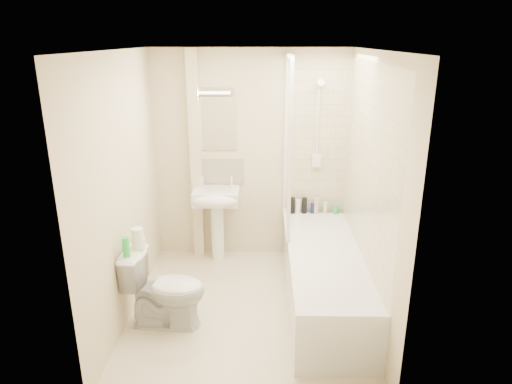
{
  "coord_description": "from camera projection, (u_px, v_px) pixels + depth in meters",
  "views": [
    {
      "loc": [
        0.17,
        -3.82,
        2.49
      ],
      "look_at": [
        0.08,
        0.2,
        1.13
      ],
      "focal_mm": 32.0,
      "sensor_mm": 36.0,
      "label": 1
    }
  ],
  "objects": [
    {
      "name": "wall_back",
      "position": [
        251.0,
        157.0,
        5.22
      ],
      "size": [
        2.2,
        0.02,
        2.4
      ],
      "primitive_type": "cube",
      "color": "beige",
      "rests_on": "ground"
    },
    {
      "name": "bottle_white_b",
      "position": [
        325.0,
        208.0,
        5.3
      ],
      "size": [
        0.05,
        0.05,
        0.14
      ],
      "primitive_type": "cylinder",
      "color": "silver",
      "rests_on": "bathtub"
    },
    {
      "name": "bottle_green",
      "position": [
        336.0,
        209.0,
        5.31
      ],
      "size": [
        0.07,
        0.07,
        0.1
      ],
      "primitive_type": "cylinder",
      "color": "green",
      "rests_on": "bathtub"
    },
    {
      "name": "bottle_black_b",
      "position": [
        304.0,
        205.0,
        5.3
      ],
      "size": [
        0.06,
        0.06,
        0.19
      ],
      "primitive_type": "cylinder",
      "color": "black",
      "rests_on": "bathtub"
    },
    {
      "name": "bottle_black_a",
      "position": [
        292.0,
        205.0,
        5.3
      ],
      "size": [
        0.06,
        0.06,
        0.19
      ],
      "primitive_type": "cylinder",
      "color": "black",
      "rests_on": "bathtub"
    },
    {
      "name": "tile_back",
      "position": [
        317.0,
        138.0,
        5.12
      ],
      "size": [
        0.7,
        0.01,
        1.75
      ],
      "primitive_type": "cube",
      "color": "beige",
      "rests_on": "wall_back"
    },
    {
      "name": "pipe_boxing",
      "position": [
        196.0,
        158.0,
        5.17
      ],
      "size": [
        0.12,
        0.12,
        2.4
      ],
      "primitive_type": "cube",
      "color": "beige",
      "rests_on": "ground"
    },
    {
      "name": "mirror",
      "position": [
        216.0,
        124.0,
        5.09
      ],
      "size": [
        0.46,
        0.01,
        0.6
      ],
      "primitive_type": "cube",
      "color": "white",
      "rests_on": "wall_back"
    },
    {
      "name": "bottle_blue",
      "position": [
        312.0,
        208.0,
        5.31
      ],
      "size": [
        0.04,
        0.04,
        0.12
      ],
      "primitive_type": "cylinder",
      "color": "navy",
      "rests_on": "bathtub"
    },
    {
      "name": "bathtub",
      "position": [
        324.0,
        277.0,
        4.43
      ],
      "size": [
        0.7,
        2.1,
        0.55
      ],
      "color": "white",
      "rests_on": "ground"
    },
    {
      "name": "toilet",
      "position": [
        165.0,
        289.0,
        4.08
      ],
      "size": [
        0.52,
        0.77,
        0.72
      ],
      "primitive_type": "imported",
      "rotation": [
        0.0,
        0.0,
        1.49
      ],
      "color": "white",
      "rests_on": "ground"
    },
    {
      "name": "tile_right",
      "position": [
        368.0,
        164.0,
        4.06
      ],
      "size": [
        0.01,
        2.1,
        1.75
      ],
      "primitive_type": "cube",
      "color": "beige",
      "rests_on": "wall_right"
    },
    {
      "name": "shower_screen",
      "position": [
        288.0,
        144.0,
        4.7
      ],
      "size": [
        0.04,
        0.92,
        1.8
      ],
      "color": "white",
      "rests_on": "bathtub"
    },
    {
      "name": "strip_light",
      "position": [
        215.0,
        91.0,
        4.95
      ],
      "size": [
        0.42,
        0.07,
        0.07
      ],
      "primitive_type": "cube",
      "color": "silver",
      "rests_on": "wall_back"
    },
    {
      "name": "bottle_cream",
      "position": [
        316.0,
        206.0,
        5.3
      ],
      "size": [
        0.06,
        0.06,
        0.19
      ],
      "primitive_type": "cylinder",
      "color": "beige",
      "rests_on": "bathtub"
    },
    {
      "name": "green_bottle",
      "position": [
        126.0,
        247.0,
        3.86
      ],
      "size": [
        0.06,
        0.06,
        0.18
      ],
      "primitive_type": "cylinder",
      "color": "green",
      "rests_on": "toilet"
    },
    {
      "name": "floor",
      "position": [
        247.0,
        309.0,
        4.42
      ],
      "size": [
        2.5,
        2.5,
        0.0
      ],
      "primitive_type": "plane",
      "color": "beige",
      "rests_on": "ground"
    },
    {
      "name": "bottle_white_a",
      "position": [
        298.0,
        206.0,
        5.3
      ],
      "size": [
        0.06,
        0.06,
        0.16
      ],
      "primitive_type": "cylinder",
      "color": "white",
      "rests_on": "bathtub"
    },
    {
      "name": "splashback",
      "position": [
        217.0,
        171.0,
        5.27
      ],
      "size": [
        0.6,
        0.02,
        0.3
      ],
      "primitive_type": "cube",
      "color": "beige",
      "rests_on": "wall_back"
    },
    {
      "name": "shower_fixture",
      "position": [
        318.0,
        128.0,
        5.04
      ],
      "size": [
        0.1,
        0.16,
        0.99
      ],
      "color": "white",
      "rests_on": "wall_back"
    },
    {
      "name": "ceiling",
      "position": [
        245.0,
        50.0,
        3.65
      ],
      "size": [
        2.2,
        2.5,
        0.02
      ],
      "primitive_type": "cube",
      "color": "white",
      "rests_on": "wall_back"
    },
    {
      "name": "wall_right",
      "position": [
        371.0,
        193.0,
        4.01
      ],
      "size": [
        0.02,
        2.5,
        2.4
      ],
      "primitive_type": "cube",
      "color": "beige",
      "rests_on": "ground"
    },
    {
      "name": "toilet_roll_upper",
      "position": [
        137.0,
        233.0,
        3.99
      ],
      "size": [
        0.11,
        0.11,
        0.09
      ],
      "primitive_type": "cylinder",
      "color": "white",
      "rests_on": "toilet_roll_lower"
    },
    {
      "name": "toilet_roll_lower",
      "position": [
        138.0,
        243.0,
        4.03
      ],
      "size": [
        0.12,
        0.12,
        0.1
      ],
      "primitive_type": "cylinder",
      "color": "white",
      "rests_on": "toilet"
    },
    {
      "name": "wall_left",
      "position": [
        123.0,
        191.0,
        4.06
      ],
      "size": [
        0.02,
        2.5,
        2.4
      ],
      "primitive_type": "cube",
      "color": "beige",
      "rests_on": "ground"
    },
    {
      "name": "pedestal_sink",
      "position": [
        216.0,
        205.0,
        5.16
      ],
      "size": [
        0.51,
        0.48,
        0.99
      ],
      "color": "white",
      "rests_on": "ground"
    }
  ]
}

